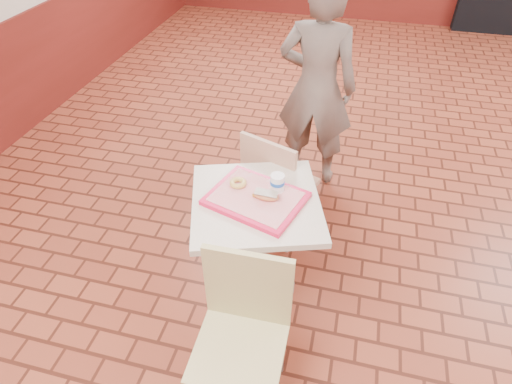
% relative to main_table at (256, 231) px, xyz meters
% --- Properties ---
extents(wainscot_band, '(8.00, 10.00, 1.00)m').
position_rel_main_table_xyz_m(wainscot_band, '(1.29, 0.55, 0.00)').
color(wainscot_band, '#531510').
rests_on(wainscot_band, ground).
extents(main_table, '(0.70, 0.70, 0.74)m').
position_rel_main_table_xyz_m(main_table, '(0.00, 0.00, 0.00)').
color(main_table, beige).
rests_on(main_table, ground).
extents(chair_main_front, '(0.42, 0.42, 0.90)m').
position_rel_main_table_xyz_m(chair_main_front, '(0.10, -0.64, 0.01)').
color(chair_main_front, tan).
rests_on(chair_main_front, ground).
extents(chair_main_back, '(0.51, 0.51, 0.87)m').
position_rel_main_table_xyz_m(chair_main_back, '(0.01, 0.49, -0.01)').
color(chair_main_back, tan).
rests_on(chair_main_back, ground).
extents(customer, '(0.61, 0.41, 1.63)m').
position_rel_main_table_xyz_m(customer, '(0.15, 1.28, 0.32)').
color(customer, '#65584E').
rests_on(customer, ground).
extents(serving_tray, '(0.49, 0.38, 0.03)m').
position_rel_main_table_xyz_m(serving_tray, '(0.00, 0.00, 0.26)').
color(serving_tray, red).
rests_on(serving_tray, main_table).
extents(ring_donut, '(0.10, 0.10, 0.03)m').
position_rel_main_table_xyz_m(ring_donut, '(-0.12, 0.07, 0.29)').
color(ring_donut, gold).
rests_on(ring_donut, serving_tray).
extents(long_john_donut, '(0.15, 0.08, 0.04)m').
position_rel_main_table_xyz_m(long_john_donut, '(0.05, -0.01, 0.29)').
color(long_john_donut, '#C46939').
rests_on(long_john_donut, serving_tray).
extents(paper_cup, '(0.08, 0.08, 0.10)m').
position_rel_main_table_xyz_m(paper_cup, '(0.10, 0.08, 0.32)').
color(paper_cup, white).
rests_on(paper_cup, serving_tray).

